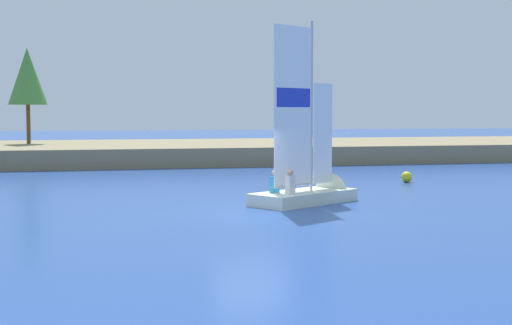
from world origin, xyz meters
TOP-DOWN VIEW (x-y plane):
  - ground_plane at (0.00, 0.00)m, footprint 200.00×200.00m
  - shore_bank at (0.00, 24.83)m, footprint 80.00×13.85m
  - shoreline_tree_centre at (-8.07, 26.17)m, footprint 2.35×2.35m
  - sailboat at (2.70, 2.58)m, footprint 4.39×3.52m
  - channel_buoy at (8.47, 8.06)m, footprint 0.46×0.46m

SIDE VIEW (x-z plane):
  - ground_plane at x=0.00m, z-range 0.00..0.00m
  - channel_buoy at x=8.47m, z-range 0.00..0.46m
  - sailboat at x=2.70m, z-range -2.76..3.69m
  - shore_bank at x=0.00m, z-range 0.00..1.05m
  - shoreline_tree_centre at x=-8.07m, z-range 2.22..8.03m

